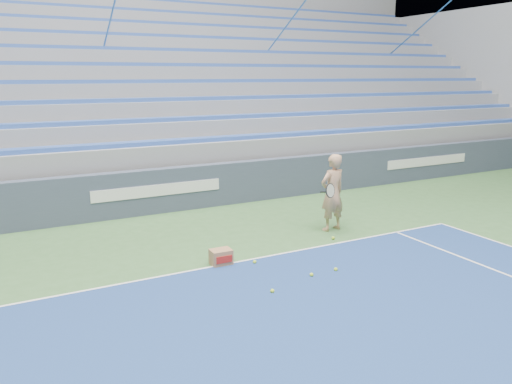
# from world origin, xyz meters

# --- Properties ---
(sponsor_barrier) EXTENTS (30.00, 0.32, 1.10)m
(sponsor_barrier) POSITION_xyz_m (0.00, 15.88, 0.55)
(sponsor_barrier) COLOR #394358
(sponsor_barrier) RESTS_ON ground
(bleachers) EXTENTS (31.00, 9.15, 7.30)m
(bleachers) POSITION_xyz_m (0.00, 21.60, 2.36)
(bleachers) COLOR gray
(bleachers) RESTS_ON ground
(tennis_player) EXTENTS (0.94, 0.85, 1.70)m
(tennis_player) POSITION_xyz_m (2.97, 12.70, 0.85)
(tennis_player) COLOR tan
(tennis_player) RESTS_ON ground
(ball_box) EXTENTS (0.38, 0.30, 0.28)m
(ball_box) POSITION_xyz_m (-0.00, 11.95, 0.14)
(ball_box) COLOR #986D49
(ball_box) RESTS_ON ground
(tennis_ball_0) EXTENTS (0.07, 0.07, 0.07)m
(tennis_ball_0) POSITION_xyz_m (0.55, 11.69, 0.03)
(tennis_ball_0) COLOR #C2EC30
(tennis_ball_0) RESTS_ON ground
(tennis_ball_1) EXTENTS (0.07, 0.07, 0.07)m
(tennis_ball_1) POSITION_xyz_m (1.13, 10.71, 0.03)
(tennis_ball_1) COLOR #C2EC30
(tennis_ball_1) RESTS_ON ground
(tennis_ball_2) EXTENTS (0.07, 0.07, 0.07)m
(tennis_ball_2) POSITION_xyz_m (2.62, 12.14, 0.03)
(tennis_ball_2) COLOR #C2EC30
(tennis_ball_2) RESTS_ON ground
(tennis_ball_3) EXTENTS (0.07, 0.07, 0.07)m
(tennis_ball_3) POSITION_xyz_m (1.64, 10.72, 0.03)
(tennis_ball_3) COLOR #C2EC30
(tennis_ball_3) RESTS_ON ground
(tennis_ball_4) EXTENTS (0.07, 0.07, 0.07)m
(tennis_ball_4) POSITION_xyz_m (0.22, 10.46, 0.03)
(tennis_ball_4) COLOR #C2EC30
(tennis_ball_4) RESTS_ON ground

